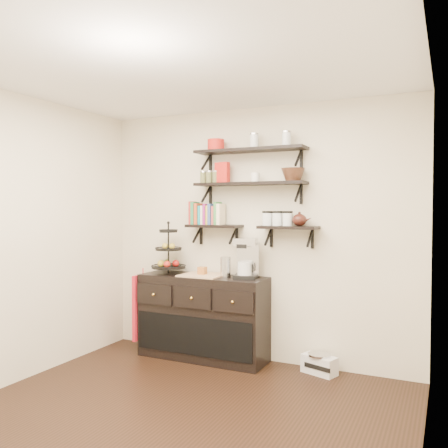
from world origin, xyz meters
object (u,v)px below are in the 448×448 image
sideboard (203,317)px  coffee_maker (247,259)px  radio (319,364)px  fruit_stand (169,256)px

sideboard → coffee_maker: coffee_maker is taller
sideboard → radio: bearing=3.0°
fruit_stand → coffee_maker: (0.93, 0.02, 0.01)m
fruit_stand → radio: 1.96m
radio → coffee_maker: bearing=-157.8°
coffee_maker → radio: coffee_maker is taller
coffee_maker → radio: bearing=-10.0°
sideboard → coffee_maker: (0.50, 0.03, 0.65)m
sideboard → coffee_maker: size_ratio=3.33×
fruit_stand → sideboard: bearing=-0.6°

